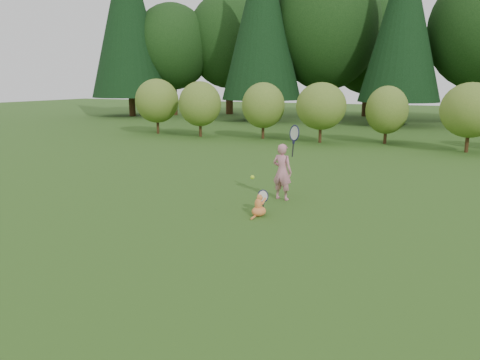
% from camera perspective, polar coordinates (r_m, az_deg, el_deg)
% --- Properties ---
extents(ground, '(100.00, 100.00, 0.00)m').
position_cam_1_polar(ground, '(9.58, -3.12, -4.90)').
color(ground, '#2E4A15').
rests_on(ground, ground).
extents(shrub_row, '(28.00, 3.00, 2.80)m').
position_cam_1_polar(shrub_row, '(21.56, 13.46, 8.01)').
color(shrub_row, '#496B21').
rests_on(shrub_row, ground).
extents(woodland_backdrop, '(48.00, 10.00, 15.00)m').
position_cam_1_polar(woodland_backdrop, '(31.73, 17.97, 20.01)').
color(woodland_backdrop, black).
rests_on(woodland_backdrop, ground).
extents(child, '(0.77, 0.49, 2.01)m').
position_cam_1_polar(child, '(11.10, 5.22, 1.16)').
color(child, '#D37E91').
rests_on(child, ground).
extents(cat, '(0.45, 0.69, 0.64)m').
position_cam_1_polar(cat, '(9.82, 2.35, -2.99)').
color(cat, orange).
rests_on(cat, ground).
extents(tennis_ball, '(0.07, 0.07, 0.07)m').
position_cam_1_polar(tennis_ball, '(8.84, 1.52, 0.35)').
color(tennis_ball, '#9DD719').
rests_on(tennis_ball, ground).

